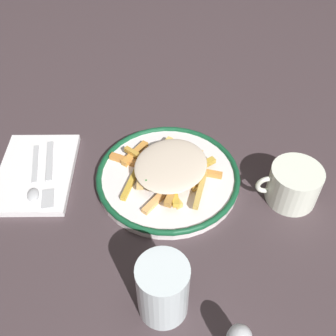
# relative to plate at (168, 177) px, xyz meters

# --- Properties ---
(ground_plane) EXTENTS (2.60, 2.60, 0.00)m
(ground_plane) POSITION_rel_plate_xyz_m (0.00, 0.00, -0.01)
(ground_plane) COLOR #413437
(plate) EXTENTS (0.28, 0.28, 0.02)m
(plate) POSITION_rel_plate_xyz_m (0.00, 0.00, 0.00)
(plate) COLOR white
(plate) RESTS_ON ground_plane
(fries_heap) EXTENTS (0.22, 0.20, 0.03)m
(fries_heap) POSITION_rel_plate_xyz_m (-0.00, 0.00, 0.02)
(fries_heap) COLOR #F4B064
(fries_heap) RESTS_ON plate
(napkin) EXTENTS (0.16, 0.22, 0.01)m
(napkin) POSITION_rel_plate_xyz_m (0.26, -0.03, -0.00)
(napkin) COLOR white
(napkin) RESTS_ON ground_plane
(fork) EXTENTS (0.03, 0.18, 0.00)m
(fork) POSITION_rel_plate_xyz_m (0.23, -0.02, 0.00)
(fork) COLOR silver
(fork) RESTS_ON napkin
(spoon) EXTENTS (0.03, 0.15, 0.01)m
(spoon) POSITION_rel_plate_xyz_m (0.26, 0.00, 0.01)
(spoon) COLOR silver
(spoon) RESTS_ON napkin
(water_glass) EXTENTS (0.08, 0.08, 0.11)m
(water_glass) POSITION_rel_plate_xyz_m (0.03, 0.26, 0.04)
(water_glass) COLOR silver
(water_glass) RESTS_ON ground_plane
(coffee_mug) EXTENTS (0.12, 0.09, 0.07)m
(coffee_mug) POSITION_rel_plate_xyz_m (-0.23, 0.06, 0.03)
(coffee_mug) COLOR white
(coffee_mug) RESTS_ON ground_plane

